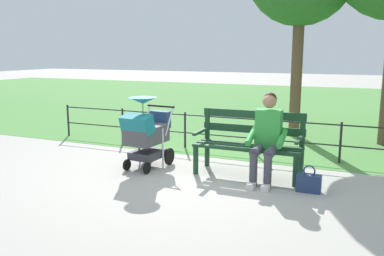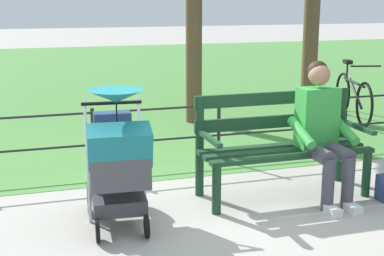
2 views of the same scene
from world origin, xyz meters
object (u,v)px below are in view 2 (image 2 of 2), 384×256
(park_bench, at_px, (281,140))
(person_on_bench, at_px, (323,128))
(stroller, at_px, (117,157))
(bicycle, at_px, (353,96))

(park_bench, distance_m, person_on_bench, 0.41)
(person_on_bench, height_order, stroller, person_on_bench)
(stroller, xyz_separation_m, bicycle, (-4.12, -2.97, -0.23))
(stroller, relative_size, bicycle, 0.71)
(park_bench, distance_m, stroller, 1.64)
(park_bench, relative_size, bicycle, 0.99)
(park_bench, height_order, person_on_bench, person_on_bench)
(person_on_bench, bearing_deg, park_bench, -35.89)
(park_bench, height_order, stroller, stroller)
(person_on_bench, relative_size, bicycle, 0.79)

